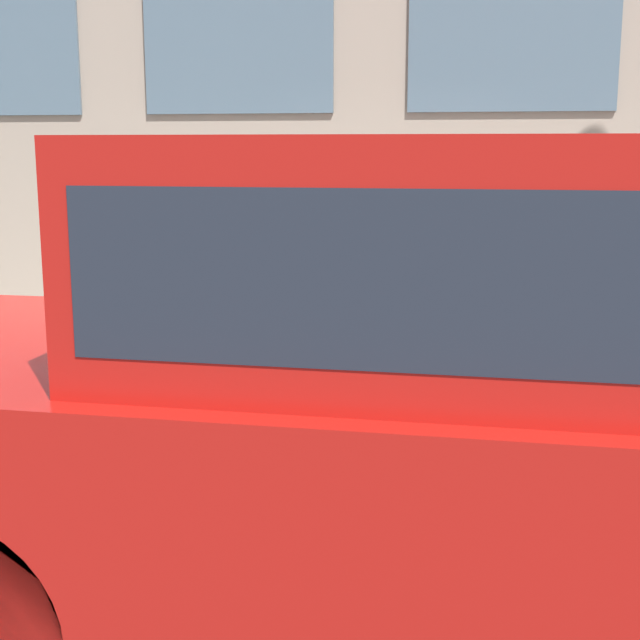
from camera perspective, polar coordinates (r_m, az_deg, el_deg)
name	(u,v)px	position (r m, az deg, el deg)	size (l,w,h in m)	color
ground_plane	(288,500)	(5.09, -2.06, -11.46)	(80.00, 80.00, 0.00)	#47474C
sidewalk	(337,411)	(6.49, 1.10, -5.86)	(3.08, 60.00, 0.12)	#A8A093
fire_hydrant	(351,384)	(5.41, 1.98, -4.14)	(0.34, 0.45, 0.80)	gray
person	(290,312)	(5.46, -1.96, 0.54)	(0.33, 0.22, 1.38)	#232328
parked_car_red_near	(449,380)	(3.40, 8.25, -3.85)	(1.92, 4.91, 1.98)	black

